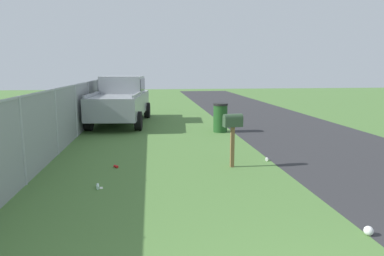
# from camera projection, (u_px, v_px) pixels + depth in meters

# --- Properties ---
(road_asphalt) EXTENTS (60.00, 5.09, 0.01)m
(road_asphalt) POSITION_uv_depth(u_px,v_px,m) (382.00, 167.00, 8.64)
(road_asphalt) COLOR #2D2D30
(road_asphalt) RESTS_ON ground
(mailbox) EXTENTS (0.27, 0.50, 1.34)m
(mailbox) POSITION_uv_depth(u_px,v_px,m) (233.00, 125.00, 8.49)
(mailbox) COLOR brown
(mailbox) RESTS_ON ground
(pickup_truck) EXTENTS (5.64, 2.60, 2.09)m
(pickup_truck) POSITION_uv_depth(u_px,v_px,m) (121.00, 98.00, 15.58)
(pickup_truck) COLOR #93999E
(pickup_truck) RESTS_ON ground
(trash_bin) EXTENTS (0.56, 0.56, 1.11)m
(trash_bin) POSITION_uv_depth(u_px,v_px,m) (220.00, 118.00, 13.38)
(trash_bin) COLOR #1E4C1E
(trash_bin) RESTS_ON ground
(fence_section) EXTENTS (18.58, 0.07, 1.88)m
(fence_section) POSITION_uv_depth(u_px,v_px,m) (67.00, 114.00, 11.05)
(fence_section) COLOR #9EA3A8
(fence_section) RESTS_ON ground
(litter_can_far_scatter) EXTENTS (0.13, 0.13, 0.07)m
(litter_can_far_scatter) POSITION_uv_depth(u_px,v_px,m) (116.00, 166.00, 8.59)
(litter_can_far_scatter) COLOR red
(litter_can_far_scatter) RESTS_ON ground
(litter_cup_midfield_b) EXTENTS (0.12, 0.11, 0.08)m
(litter_cup_midfield_b) POSITION_uv_depth(u_px,v_px,m) (267.00, 159.00, 9.24)
(litter_cup_midfield_b) COLOR white
(litter_cup_midfield_b) RESTS_ON ground
(litter_bottle_near_hydrant) EXTENTS (0.23, 0.11, 0.07)m
(litter_bottle_near_hydrant) POSITION_uv_depth(u_px,v_px,m) (98.00, 186.00, 7.13)
(litter_bottle_near_hydrant) COLOR #B2D8BF
(litter_bottle_near_hydrant) RESTS_ON ground
(litter_bag_midfield_a) EXTENTS (0.14, 0.14, 0.14)m
(litter_bag_midfield_a) POSITION_uv_depth(u_px,v_px,m) (369.00, 231.00, 5.10)
(litter_bag_midfield_a) COLOR silver
(litter_bag_midfield_a) RESTS_ON ground
(litter_wrapper_by_mailbox) EXTENTS (0.14, 0.11, 0.01)m
(litter_wrapper_by_mailbox) POSITION_uv_depth(u_px,v_px,m) (101.00, 188.00, 7.14)
(litter_wrapper_by_mailbox) COLOR silver
(litter_wrapper_by_mailbox) RESTS_ON ground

